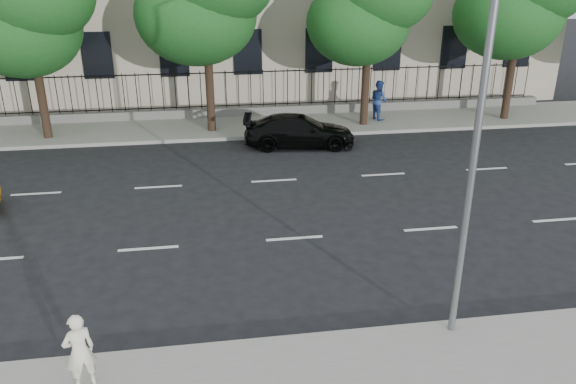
% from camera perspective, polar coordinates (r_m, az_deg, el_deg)
% --- Properties ---
extents(ground, '(120.00, 120.00, 0.00)m').
position_cam_1_polar(ground, '(13.60, 2.38, -9.49)').
color(ground, black).
rests_on(ground, ground).
extents(far_sidewalk, '(60.00, 4.00, 0.15)m').
position_cam_1_polar(far_sidewalk, '(26.40, -3.39, 6.78)').
color(far_sidewalk, gray).
rests_on(far_sidewalk, ground).
extents(lane_markings, '(49.60, 4.62, 0.01)m').
position_cam_1_polar(lane_markings, '(17.75, -0.51, -1.43)').
color(lane_markings, silver).
rests_on(lane_markings, ground).
extents(iron_fence, '(30.00, 0.50, 2.20)m').
position_cam_1_polar(iron_fence, '(27.89, -3.76, 8.84)').
color(iron_fence, slate).
rests_on(iron_fence, far_sidewalk).
extents(street_light, '(0.25, 3.32, 8.05)m').
position_cam_1_polar(street_light, '(10.88, 17.95, 10.54)').
color(street_light, slate).
rests_on(street_light, near_sidewalk).
extents(black_sedan, '(4.77, 2.42, 1.33)m').
position_cam_1_polar(black_sedan, '(23.38, 1.14, 6.24)').
color(black_sedan, black).
rests_on(black_sedan, ground).
extents(woman_near, '(0.65, 0.57, 1.49)m').
position_cam_1_polar(woman_near, '(10.79, -20.43, -14.93)').
color(woman_near, white).
rests_on(woman_near, near_sidewalk).
extents(pedestrian_far, '(0.95, 1.08, 1.86)m').
position_cam_1_polar(pedestrian_far, '(27.25, 9.21, 9.21)').
color(pedestrian_far, navy).
rests_on(pedestrian_far, far_sidewalk).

